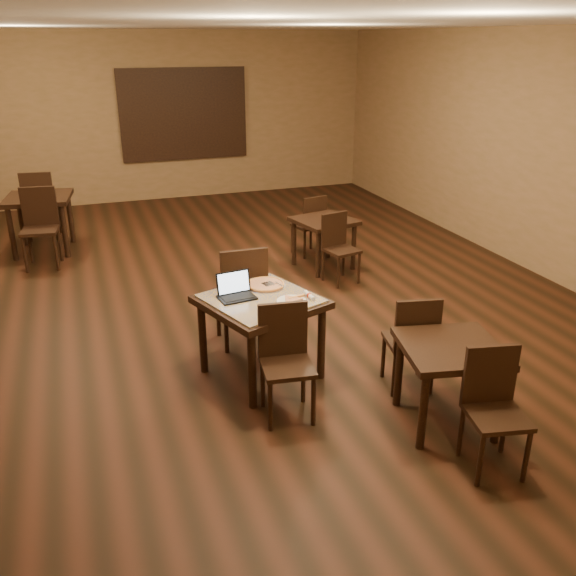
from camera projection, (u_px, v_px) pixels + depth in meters
name	position (u px, v px, depth m)	size (l,w,h in m)	color
ground	(227.00, 294.00, 7.34)	(10.00, 10.00, 0.00)	black
wall_back	(157.00, 118.00, 11.13)	(8.00, 0.02, 3.00)	#8B6647
wall_front	(522.00, 408.00, 2.41)	(8.00, 0.02, 3.00)	#8B6647
wall_right	(518.00, 149.00, 8.00)	(0.02, 10.00, 3.00)	#8B6647
ceiling	(215.00, 23.00, 6.20)	(8.00, 10.00, 0.02)	silver
mural	(184.00, 114.00, 11.23)	(2.34, 0.05, 1.64)	#26558E
tiled_table	(261.00, 308.00, 5.34)	(1.18, 1.18, 0.76)	black
chair_main_near	(285.00, 354.00, 4.85)	(0.45, 0.45, 0.93)	black
chair_main_far	(242.00, 291.00, 5.89)	(0.46, 0.46, 1.04)	black
laptop	(235.00, 291.00, 5.30)	(0.33, 0.28, 0.21)	black
plate	(291.00, 301.00, 5.20)	(0.26, 0.26, 0.01)	white
pizza_slice	(291.00, 300.00, 5.20)	(0.20, 0.20, 0.02)	beige
pizza_pan	(266.00, 286.00, 5.54)	(0.37, 0.37, 0.01)	silver
pizza_whole	(266.00, 284.00, 5.54)	(0.35, 0.35, 0.02)	beige
spatula	(268.00, 284.00, 5.52)	(0.10, 0.24, 0.01)	silver
napkin_roll	(309.00, 295.00, 5.29)	(0.04, 0.17, 0.04)	white
other_table_a	(324.00, 227.00, 7.99)	(0.85, 0.85, 0.67)	black
other_table_a_chair_near	(338.00, 244.00, 7.58)	(0.45, 0.45, 0.86)	black
other_table_a_chair_far	(311.00, 222.00, 8.46)	(0.45, 0.45, 0.86)	black
other_table_b	(39.00, 206.00, 8.57)	(0.97, 0.97, 0.81)	black
other_table_b_chair_near	(40.00, 222.00, 8.07)	(0.51, 0.51, 1.04)	black
other_table_b_chair_far	(40.00, 201.00, 9.13)	(0.51, 0.51, 1.04)	black
other_table_c	(450.00, 359.00, 4.67)	(0.87, 0.87, 0.69)	black
other_table_c_chair_near	(493.00, 402.00, 4.25)	(0.46, 0.46, 0.90)	black
other_table_c_chair_far	(413.00, 338.00, 5.15)	(0.46, 0.46, 0.90)	black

